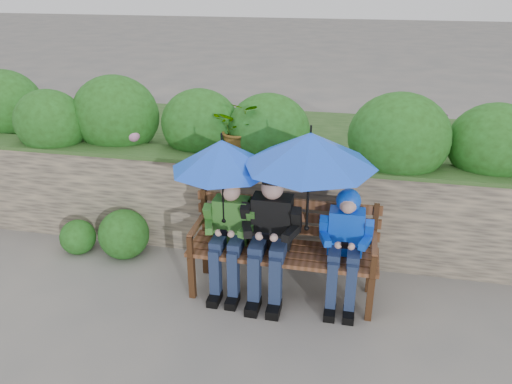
% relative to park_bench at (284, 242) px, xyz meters
% --- Properties ---
extents(ground, '(60.00, 60.00, 0.00)m').
position_rel_park_bench_xyz_m(ground, '(-0.27, -0.04, -0.51)').
color(ground, '#5B5B5B').
rests_on(ground, ground).
extents(garden_backdrop, '(8.00, 2.86, 1.82)m').
position_rel_park_bench_xyz_m(garden_backdrop, '(-0.26, 1.55, 0.14)').
color(garden_backdrop, '#48433C').
rests_on(garden_backdrop, ground).
extents(park_bench, '(1.69, 0.49, 0.89)m').
position_rel_park_bench_xyz_m(park_bench, '(0.00, 0.00, 0.00)').
color(park_bench, '#351F0F').
rests_on(park_bench, ground).
extents(boy_left, '(0.47, 0.54, 1.08)m').
position_rel_park_bench_xyz_m(boy_left, '(-0.49, -0.07, 0.10)').
color(boy_left, '#31661D').
rests_on(boy_left, ground).
extents(boy_middle, '(0.53, 0.61, 1.15)m').
position_rel_park_bench_xyz_m(boy_middle, '(-0.11, -0.08, 0.13)').
color(boy_middle, black).
rests_on(boy_middle, ground).
extents(boy_right, '(0.45, 0.55, 1.06)m').
position_rel_park_bench_xyz_m(boy_right, '(0.54, -0.06, 0.13)').
color(boy_right, '#0F28C7').
rests_on(boy_right, ground).
extents(umbrella_left, '(0.90, 0.90, 0.84)m').
position_rel_park_bench_xyz_m(umbrella_left, '(-0.54, -0.06, 0.81)').
color(umbrella_left, blue).
rests_on(umbrella_left, ground).
extents(umbrella_right, '(1.11, 1.11, 0.94)m').
position_rel_park_bench_xyz_m(umbrella_right, '(0.21, -0.09, 0.93)').
color(umbrella_right, blue).
rests_on(umbrella_right, ground).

